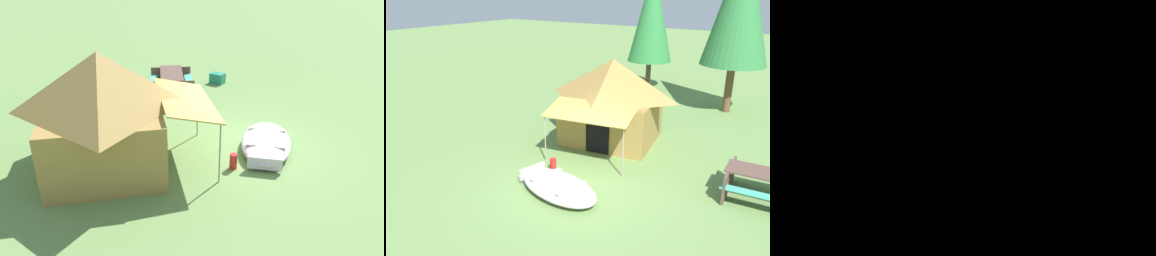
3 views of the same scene
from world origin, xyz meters
The scene contains 6 objects.
ground_plane centered at (0.00, 0.00, 0.00)m, with size 80.00×80.00×0.00m, color #688C4B.
beached_rowboat centered at (-0.24, -0.61, 0.21)m, with size 2.65×1.78×0.40m.
canvas_cabin_tent centered at (-0.92, 3.33, 1.44)m, with size 3.49×4.32×2.77m.
picnic_table centered at (4.14, 1.91, 0.48)m, with size 1.97×1.59×0.76m.
cooler_box centered at (5.21, 0.16, 0.19)m, with size 0.54×0.37×0.39m, color #25886A.
fuel_can centered at (-1.13, 0.35, 0.19)m, with size 0.18×0.18×0.38m, color red.
Camera 1 is at (-8.82, 1.53, 4.70)m, focal length 35.35 mm.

